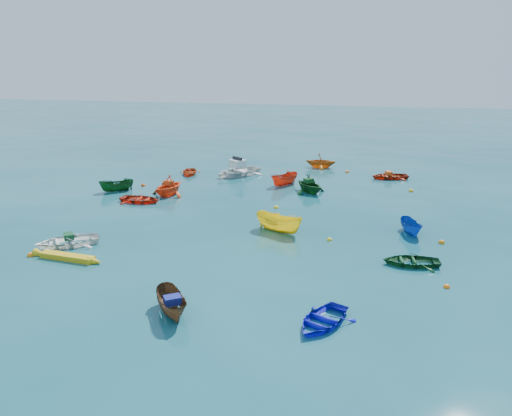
% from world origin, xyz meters
% --- Properties ---
extents(ground, '(160.00, 160.00, 0.00)m').
position_xyz_m(ground, '(0.00, 0.00, 0.00)').
color(ground, '#093F46').
rests_on(ground, ground).
extents(dinghy_white_near, '(3.98, 3.80, 0.67)m').
position_xyz_m(dinghy_white_near, '(-8.75, -2.54, 0.00)').
color(dinghy_white_near, white).
rests_on(dinghy_white_near, ground).
extents(sampan_brown_mid, '(2.31, 2.75, 1.02)m').
position_xyz_m(sampan_brown_mid, '(-0.50, -8.38, 0.00)').
color(sampan_brown_mid, '#51351D').
rests_on(sampan_brown_mid, ground).
extents(dinghy_blue_se, '(2.96, 3.35, 0.58)m').
position_xyz_m(dinghy_blue_se, '(5.36, -7.94, 0.00)').
color(dinghy_blue_se, '#0F12C0').
rests_on(dinghy_blue_se, ground).
extents(dinghy_orange_w, '(3.28, 3.56, 1.57)m').
position_xyz_m(dinghy_orange_w, '(-7.21, 8.13, 0.00)').
color(dinghy_orange_w, '#F04816').
rests_on(dinghy_orange_w, ground).
extents(sampan_yellow_mid, '(3.32, 2.40, 1.21)m').
position_xyz_m(sampan_yellow_mid, '(2.00, 2.01, 0.00)').
color(sampan_yellow_mid, yellow).
rests_on(sampan_yellow_mid, ground).
extents(dinghy_green_e, '(2.91, 2.22, 0.56)m').
position_xyz_m(dinghy_green_e, '(9.10, -1.33, 0.00)').
color(dinghy_green_e, '#0F441F').
rests_on(dinghy_green_e, ground).
extents(dinghy_red_nw, '(3.07, 2.32, 0.60)m').
position_xyz_m(dinghy_red_nw, '(-8.46, 5.97, 0.00)').
color(dinghy_red_nw, red).
rests_on(dinghy_red_nw, ground).
extents(sampan_orange_n, '(2.44, 2.90, 1.08)m').
position_xyz_m(sampan_orange_n, '(0.60, 12.83, 0.00)').
color(sampan_orange_n, red).
rests_on(sampan_orange_n, ground).
extents(dinghy_green_n, '(3.63, 3.64, 1.45)m').
position_xyz_m(dinghy_green_n, '(2.76, 11.04, 0.00)').
color(dinghy_green_n, '#104617').
rests_on(dinghy_green_n, ground).
extents(dinghy_red_ne, '(3.51, 2.93, 0.63)m').
position_xyz_m(dinghy_red_ne, '(8.80, 16.82, 0.00)').
color(dinghy_red_ne, '#9E270D').
rests_on(dinghy_red_ne, ground).
extents(sampan_blue_far, '(1.46, 2.47, 0.90)m').
position_xyz_m(sampan_blue_far, '(9.46, 3.33, 0.00)').
color(sampan_blue_far, '#0D3DA3').
rests_on(sampan_blue_far, ground).
extents(dinghy_red_far, '(2.45, 2.98, 0.54)m').
position_xyz_m(dinghy_red_far, '(-8.00, 14.86, 0.00)').
color(dinghy_red_far, '#C23A10').
rests_on(dinghy_red_far, ground).
extents(dinghy_orange_far, '(2.71, 2.35, 1.41)m').
position_xyz_m(dinghy_orange_far, '(2.82, 19.86, 0.00)').
color(dinghy_orange_far, '#C86412').
rests_on(dinghy_orange_far, ground).
extents(sampan_green_far, '(2.62, 2.31, 0.99)m').
position_xyz_m(sampan_green_far, '(-11.43, 8.34, 0.00)').
color(sampan_green_far, '#0F4117').
rests_on(sampan_green_far, ground).
extents(kayak_yellow, '(3.70, 0.92, 0.36)m').
position_xyz_m(kayak_yellow, '(-7.62, -4.32, 0.00)').
color(kayak_yellow, gold).
rests_on(kayak_yellow, ground).
extents(motorboat_white, '(5.02, 5.26, 1.49)m').
position_xyz_m(motorboat_white, '(-3.84, 15.33, 0.00)').
color(motorboat_white, silver).
rests_on(motorboat_white, ground).
extents(tarp_green_a, '(0.78, 0.81, 0.31)m').
position_xyz_m(tarp_green_a, '(-8.67, -2.48, 0.49)').
color(tarp_green_a, '#124926').
rests_on(tarp_green_a, dinghy_white_near).
extents(tarp_blue_a, '(0.80, 0.76, 0.31)m').
position_xyz_m(tarp_blue_a, '(-0.41, -8.50, 0.67)').
color(tarp_blue_a, navy).
rests_on(tarp_blue_a, sampan_brown_mid).
extents(tarp_orange_a, '(0.72, 0.62, 0.30)m').
position_xyz_m(tarp_orange_a, '(-7.20, 8.18, 0.93)').
color(tarp_orange_a, '#D64515').
rests_on(tarp_orange_a, dinghy_orange_w).
extents(tarp_green_b, '(0.81, 0.81, 0.32)m').
position_xyz_m(tarp_green_b, '(2.69, 11.11, 0.88)').
color(tarp_green_b, '#134C1A').
rests_on(tarp_green_b, dinghy_green_n).
extents(tarp_orange_b, '(0.61, 0.71, 0.29)m').
position_xyz_m(tarp_orange_b, '(8.70, 16.79, 0.46)').
color(tarp_orange_b, '#DB5616').
rests_on(tarp_orange_b, dinghy_red_ne).
extents(buoy_or_a, '(0.38, 0.38, 0.38)m').
position_xyz_m(buoy_or_a, '(-9.73, -4.29, 0.00)').
color(buoy_or_a, orange).
rests_on(buoy_or_a, ground).
extents(buoy_ye_a, '(0.30, 0.30, 0.30)m').
position_xyz_m(buoy_ye_a, '(4.98, 1.18, 0.00)').
color(buoy_ye_a, yellow).
rests_on(buoy_ye_a, ground).
extents(buoy_or_b, '(0.30, 0.30, 0.30)m').
position_xyz_m(buoy_or_b, '(10.44, -3.65, 0.00)').
color(buoy_or_b, orange).
rests_on(buoy_or_b, ground).
extents(buoy_ye_b, '(0.35, 0.35, 0.35)m').
position_xyz_m(buoy_ye_b, '(-7.97, 11.00, 0.00)').
color(buoy_ye_b, yellow).
rests_on(buoy_ye_b, ground).
extents(buoy_or_c, '(0.36, 0.36, 0.36)m').
position_xyz_m(buoy_or_c, '(-10.17, 10.22, 0.00)').
color(buoy_or_c, '#DF4B0C').
rests_on(buoy_or_c, ground).
extents(buoy_ye_c, '(0.34, 0.34, 0.34)m').
position_xyz_m(buoy_ye_c, '(1.04, 6.58, 0.00)').
color(buoy_ye_c, yellow).
rests_on(buoy_ye_c, ground).
extents(buoy_or_d, '(0.35, 0.35, 0.35)m').
position_xyz_m(buoy_or_d, '(10.97, 2.03, 0.00)').
color(buoy_or_d, orange).
rests_on(buoy_or_d, ground).
extents(buoy_ye_d, '(0.36, 0.36, 0.36)m').
position_xyz_m(buoy_ye_d, '(-9.51, 6.97, 0.00)').
color(buoy_ye_d, yellow).
rests_on(buoy_ye_d, ground).
extents(buoy_or_e, '(0.36, 0.36, 0.36)m').
position_xyz_m(buoy_or_e, '(5.27, 18.41, 0.00)').
color(buoy_or_e, orange).
rests_on(buoy_or_e, ground).
extents(buoy_ye_e, '(0.37, 0.37, 0.37)m').
position_xyz_m(buoy_ye_e, '(10.22, 12.92, 0.00)').
color(buoy_ye_e, gold).
rests_on(buoy_ye_e, ground).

